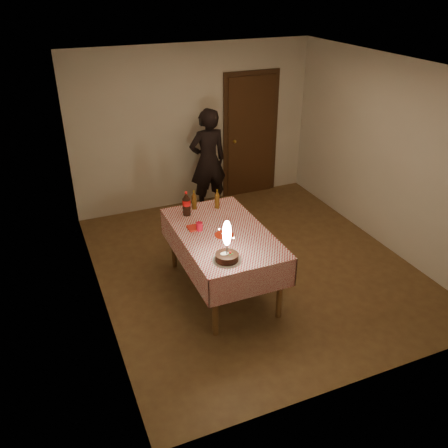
{
  "coord_description": "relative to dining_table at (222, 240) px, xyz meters",
  "views": [
    {
      "loc": [
        -2.45,
        -4.83,
        3.52
      ],
      "look_at": [
        -0.59,
        -0.39,
        0.95
      ],
      "focal_mm": 38.0,
      "sensor_mm": 36.0,
      "label": 1
    }
  ],
  "objects": [
    {
      "name": "napkin_stack",
      "position": [
        -0.28,
        0.2,
        0.12
      ],
      "size": [
        0.15,
        0.15,
        0.02
      ],
      "primitive_type": "cube",
      "color": "red",
      "rests_on": "dining_table"
    },
    {
      "name": "amber_bottle_right",
      "position": [
        0.18,
        0.61,
        0.23
      ],
      "size": [
        0.06,
        0.06,
        0.25
      ],
      "color": "#54320E",
      "rests_on": "dining_table"
    },
    {
      "name": "amber_bottle_left",
      "position": [
        -0.1,
        0.7,
        0.23
      ],
      "size": [
        0.06,
        0.06,
        0.25
      ],
      "color": "#54320E",
      "rests_on": "dining_table"
    },
    {
      "name": "room_shell",
      "position": [
        0.62,
        0.41,
        0.94
      ],
      "size": [
        4.04,
        4.54,
        2.62
      ],
      "color": "beige",
      "rests_on": "ground"
    },
    {
      "name": "clear_cup",
      "position": [
        0.07,
        0.02,
        0.15
      ],
      "size": [
        0.07,
        0.07,
        0.09
      ],
      "primitive_type": "cylinder",
      "color": "white",
      "rests_on": "dining_table"
    },
    {
      "name": "dining_table",
      "position": [
        0.0,
        0.0,
        0.0
      ],
      "size": [
        1.02,
        1.72,
        0.82
      ],
      "color": "brown",
      "rests_on": "ground"
    },
    {
      "name": "birthday_cake",
      "position": [
        -0.2,
        -0.6,
        0.24
      ],
      "size": [
        0.31,
        0.31,
        0.47
      ],
      "color": "white",
      "rests_on": "dining_table"
    },
    {
      "name": "photographer",
      "position": [
        0.66,
        2.19,
        0.14
      ],
      "size": [
        0.64,
        0.47,
        1.7
      ],
      "color": "black",
      "rests_on": "ground"
    },
    {
      "name": "cola_bottle",
      "position": [
        -0.24,
        0.57,
        0.26
      ],
      "size": [
        0.1,
        0.1,
        0.32
      ],
      "color": "black",
      "rests_on": "dining_table"
    },
    {
      "name": "red_cup",
      "position": [
        -0.23,
        0.14,
        0.16
      ],
      "size": [
        0.08,
        0.08,
        0.1
      ],
      "primitive_type": "cylinder",
      "color": "red",
      "rests_on": "dining_table"
    },
    {
      "name": "red_plate",
      "position": [
        -0.01,
        -0.09,
        0.11
      ],
      "size": [
        0.22,
        0.22,
        0.01
      ],
      "primitive_type": "cylinder",
      "color": "red",
      "rests_on": "dining_table"
    },
    {
      "name": "ground",
      "position": [
        0.59,
        0.34,
        -0.72
      ],
      "size": [
        4.0,
        4.5,
        0.01
      ],
      "primitive_type": "cube",
      "color": "brown",
      "rests_on": "ground"
    }
  ]
}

